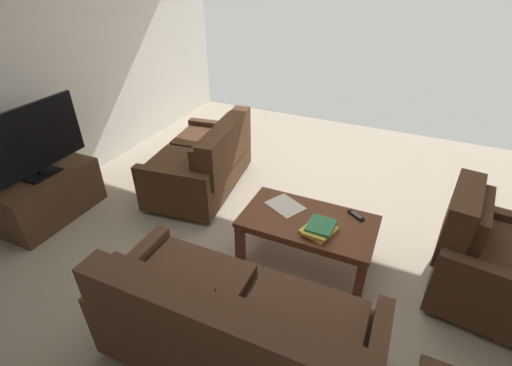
% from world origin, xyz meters
% --- Properties ---
extents(ground_plane, '(5.33, 5.81, 0.01)m').
position_xyz_m(ground_plane, '(0.00, 0.00, -0.00)').
color(ground_plane, tan).
extents(wall_right, '(0.12, 5.81, 2.80)m').
position_xyz_m(wall_right, '(2.66, 0.00, 1.40)').
color(wall_right, silver).
rests_on(wall_right, ground).
extents(sofa_main, '(1.73, 0.82, 0.87)m').
position_xyz_m(sofa_main, '(-0.17, 1.46, 0.37)').
color(sofa_main, black).
rests_on(sofa_main, ground).
extents(loveseat_near, '(0.98, 1.44, 0.82)m').
position_xyz_m(loveseat_near, '(1.12, -0.32, 0.35)').
color(loveseat_near, black).
rests_on(loveseat_near, ground).
extents(coffee_table, '(1.11, 0.62, 0.42)m').
position_xyz_m(coffee_table, '(-0.28, 0.29, 0.36)').
color(coffee_table, brown).
rests_on(coffee_table, ground).
extents(tv_stand, '(0.46, 0.97, 0.50)m').
position_xyz_m(tv_stand, '(2.25, 0.79, 0.25)').
color(tv_stand, '#4C331E').
rests_on(tv_stand, ground).
extents(flat_tv, '(0.20, 1.07, 0.68)m').
position_xyz_m(flat_tv, '(2.25, 0.79, 0.85)').
color(flat_tv, black).
rests_on(flat_tv, tv_stand).
extents(armchair_side, '(0.98, 0.95, 0.90)m').
position_xyz_m(armchair_side, '(-1.66, 0.15, 0.37)').
color(armchair_side, black).
rests_on(armchair_side, ground).
extents(book_stack, '(0.29, 0.31, 0.07)m').
position_xyz_m(book_stack, '(-0.40, 0.41, 0.45)').
color(book_stack, '#E0CC4C').
rests_on(book_stack, coffee_table).
extents(tv_remote, '(0.16, 0.13, 0.02)m').
position_xyz_m(tv_remote, '(-0.63, 0.08, 0.43)').
color(tv_remote, black).
rests_on(tv_remote, coffee_table).
extents(loose_magazine, '(0.38, 0.35, 0.01)m').
position_xyz_m(loose_magazine, '(-0.03, 0.19, 0.42)').
color(loose_magazine, silver).
rests_on(loose_magazine, coffee_table).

